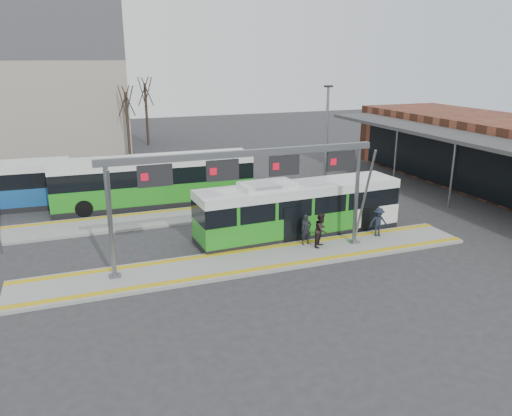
{
  "coord_description": "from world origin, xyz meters",
  "views": [
    {
      "loc": [
        -7.73,
        -20.56,
        9.37
      ],
      "look_at": [
        1.1,
        3.0,
        1.7
      ],
      "focal_mm": 35.0,
      "sensor_mm": 36.0,
      "label": 1
    }
  ],
  "objects_px": {
    "gantry": "(247,173)",
    "passenger_c": "(379,222)",
    "passenger_b": "(321,230)",
    "passenger_a": "(306,230)",
    "hero_bus": "(298,210)"
  },
  "relations": [
    {
      "from": "gantry",
      "to": "passenger_b",
      "type": "relative_size",
      "value": 7.42
    },
    {
      "from": "gantry",
      "to": "passenger_c",
      "type": "distance_m",
      "value": 8.26
    },
    {
      "from": "gantry",
      "to": "passenger_c",
      "type": "bearing_deg",
      "value": 3.11
    },
    {
      "from": "passenger_a",
      "to": "passenger_c",
      "type": "distance_m",
      "value": 4.15
    },
    {
      "from": "gantry",
      "to": "passenger_b",
      "type": "distance_m",
      "value": 5.14
    },
    {
      "from": "passenger_c",
      "to": "gantry",
      "type": "bearing_deg",
      "value": -166.11
    },
    {
      "from": "passenger_c",
      "to": "passenger_a",
      "type": "bearing_deg",
      "value": -172.73
    },
    {
      "from": "gantry",
      "to": "passenger_c",
      "type": "xyz_separation_m",
      "value": [
        7.54,
        0.41,
        -3.36
      ]
    },
    {
      "from": "hero_bus",
      "to": "passenger_a",
      "type": "height_order",
      "value": "hero_bus"
    },
    {
      "from": "gantry",
      "to": "hero_bus",
      "type": "bearing_deg",
      "value": 33.05
    },
    {
      "from": "gantry",
      "to": "hero_bus",
      "type": "xyz_separation_m",
      "value": [
        3.8,
        2.48,
        -2.87
      ]
    },
    {
      "from": "gantry",
      "to": "passenger_a",
      "type": "distance_m",
      "value": 4.83
    },
    {
      "from": "passenger_a",
      "to": "passenger_b",
      "type": "xyz_separation_m",
      "value": [
        0.57,
        -0.54,
        0.09
      ]
    },
    {
      "from": "hero_bus",
      "to": "gantry",
      "type": "bearing_deg",
      "value": -149.73
    },
    {
      "from": "passenger_b",
      "to": "passenger_c",
      "type": "bearing_deg",
      "value": -37.19
    }
  ]
}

